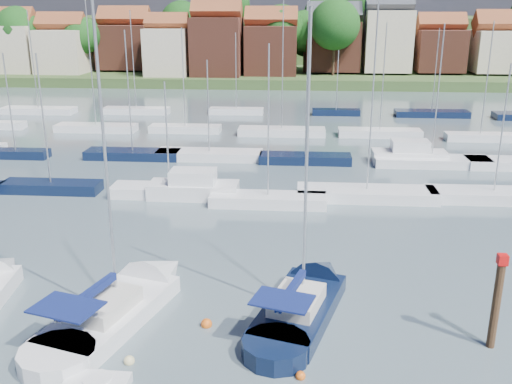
{
  "coord_description": "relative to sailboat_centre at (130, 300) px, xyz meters",
  "views": [
    {
      "loc": [
        2.92,
        -22.13,
        14.23
      ],
      "look_at": [
        0.09,
        14.0,
        2.52
      ],
      "focal_mm": 40.0,
      "sensor_mm": 36.0,
      "label": 1
    }
  ],
  "objects": [
    {
      "name": "buoy_d",
      "position": [
        8.55,
        -5.19,
        -0.35
      ],
      "size": [
        0.41,
        0.41,
        0.41
      ],
      "primitive_type": "sphere",
      "color": "#D85914",
      "rests_on": "ground"
    },
    {
      "name": "marina_field",
      "position": [
        7.27,
        32.44,
        0.08
      ],
      "size": [
        79.62,
        41.41,
        15.93
      ],
      "color": "silver",
      "rests_on": "ground"
    },
    {
      "name": "ground",
      "position": [
        5.37,
        37.29,
        -0.35
      ],
      "size": [
        260.0,
        260.0,
        0.0
      ],
      "primitive_type": "plane",
      "color": "#42525A",
      "rests_on": "ground"
    },
    {
      "name": "far_shore_town",
      "position": [
        7.59,
        129.96,
        4.26
      ],
      "size": [
        212.46,
        90.0,
        22.27
      ],
      "color": "#3C5A2D",
      "rests_on": "ground"
    },
    {
      "name": "buoy_c",
      "position": [
        1.36,
        -4.72,
        -0.35
      ],
      "size": [
        0.46,
        0.46,
        0.46
      ],
      "primitive_type": "sphere",
      "color": "beige",
      "rests_on": "ground"
    },
    {
      "name": "tender",
      "position": [
        0.6,
        -6.43,
        -0.14
      ],
      "size": [
        2.52,
        1.2,
        0.54
      ],
      "rotation": [
        0.0,
        0.0,
        -0.02
      ],
      "color": "silver",
      "rests_on": "ground"
    },
    {
      "name": "sailboat_centre",
      "position": [
        0.0,
        0.0,
        0.0
      ],
      "size": [
        6.47,
        12.61,
        16.54
      ],
      "rotation": [
        0.0,
        0.0,
        1.29
      ],
      "color": "silver",
      "rests_on": "ground"
    },
    {
      "name": "buoy_e",
      "position": [
        9.27,
        3.33,
        -0.35
      ],
      "size": [
        0.42,
        0.42,
        0.42
      ],
      "primitive_type": "sphere",
      "color": "#D85914",
      "rests_on": "ground"
    },
    {
      "name": "timber_piling",
      "position": [
        16.9,
        -2.27,
        0.97
      ],
      "size": [
        0.4,
        0.4,
        6.67
      ],
      "color": "#4C331E",
      "rests_on": "ground"
    },
    {
      "name": "buoy_g",
      "position": [
        4.13,
        -1.55,
        -0.35
      ],
      "size": [
        0.54,
        0.54,
        0.54
      ],
      "primitive_type": "sphere",
      "color": "#D85914",
      "rests_on": "ground"
    },
    {
      "name": "sailboat_navy",
      "position": [
        8.85,
        0.83,
        0.01
      ],
      "size": [
        5.99,
        11.59,
        15.55
      ],
      "rotation": [
        0.0,
        0.0,
        1.29
      ],
      "color": "black",
      "rests_on": "ground"
    }
  ]
}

